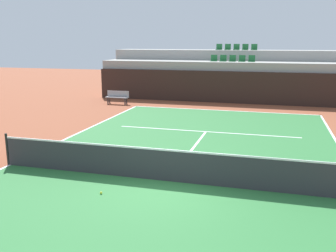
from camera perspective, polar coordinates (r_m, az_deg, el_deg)
The scene contains 14 objects.
ground_plane at distance 11.16m, azimuth -0.07°, elevation -8.39°, with size 80.00×80.00×0.00m, color brown.
court_surface at distance 11.16m, azimuth -0.07°, elevation -8.37°, with size 11.00×24.00×0.01m, color #2D7238.
baseline_far at distance 22.51m, azimuth 8.26°, elevation 2.36°, with size 11.00×0.10×0.00m, color white.
sideline_left at distance 13.60m, azimuth -22.85°, elevation -5.44°, with size 0.10×24.00×0.00m, color white.
service_line_far at distance 17.13m, azimuth 5.78°, elevation -0.86°, with size 8.26×0.10×0.00m, color white.
centre_service_line at distance 14.10m, azimuth 3.49°, elevation -3.81°, with size 0.10×6.40×0.00m, color white.
back_wall at distance 25.30m, azimuth 9.25°, elevation 5.82°, with size 18.32×0.30×2.08m, color black.
stands_tier_lower at distance 26.60m, azimuth 9.62°, elevation 6.76°, with size 18.32×2.40×2.66m, color #9E9E99.
stands_tier_upper at distance 28.95m, azimuth 10.18°, elevation 7.94°, with size 18.32×2.40×3.38m, color #9E9E99.
seating_row_lower at distance 26.59m, azimuth 9.76°, elevation 9.90°, with size 3.02×0.44×0.44m.
seating_row_upper at distance 28.95m, azimuth 10.34°, elevation 11.54°, with size 3.02×0.44×0.44m.
tennis_net at distance 10.99m, azimuth -0.07°, elevation -5.92°, with size 11.08×0.08×1.07m.
player_bench at distance 24.80m, azimuth -7.67°, elevation 4.49°, with size 1.50×0.40×0.85m.
tennis_ball_1 at distance 10.41m, azimuth -10.12°, elevation -9.95°, with size 0.07×0.07×0.07m, color #CCE033.
Camera 1 is at (2.84, -10.01, 4.03)m, focal length 40.17 mm.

